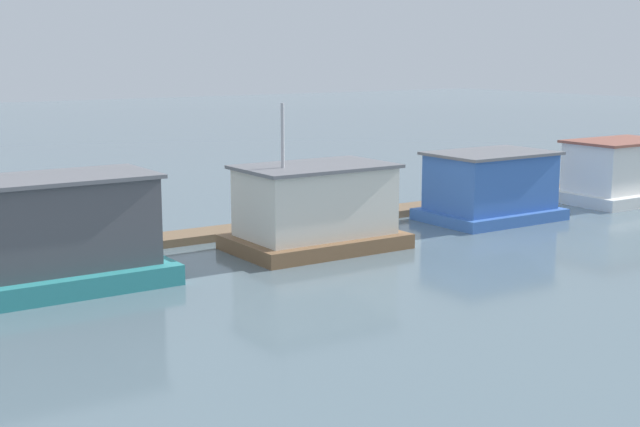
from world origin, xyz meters
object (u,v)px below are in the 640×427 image
houseboat_brown (315,209)px  houseboat_blue (490,187)px  houseboat_white (619,173)px  houseboat_teal (48,237)px

houseboat_brown → houseboat_blue: size_ratio=1.09×
houseboat_brown → houseboat_white: (17.62, 0.66, -0.09)m
houseboat_blue → houseboat_white: size_ratio=0.96×
houseboat_teal → houseboat_blue: bearing=2.2°
houseboat_blue → houseboat_brown: bearing=-176.3°
houseboat_brown → houseboat_teal: bearing=-179.2°
houseboat_blue → houseboat_teal: bearing=-177.8°
houseboat_white → houseboat_brown: bearing=-177.8°
houseboat_teal → houseboat_blue: houseboat_teal is taller
houseboat_teal → houseboat_white: (27.25, 0.80, -0.23)m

